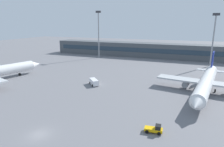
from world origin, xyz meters
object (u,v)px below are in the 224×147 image
object	(u,v)px
floodlight_tower_east	(99,31)
floodlight_tower_west	(214,36)
service_van_white	(94,82)
airplane_mid	(206,83)
baggage_tug_yellow	(155,129)

from	to	relation	value
floodlight_tower_east	floodlight_tower_west	bearing A→B (deg)	-2.27
service_van_white	airplane_mid	bearing A→B (deg)	8.62
floodlight_tower_east	baggage_tug_yellow	bearing A→B (deg)	-57.58
baggage_tug_yellow	floodlight_tower_east	xyz separation A→B (m)	(-48.80, 76.84, 15.64)
floodlight_tower_west	floodlight_tower_east	bearing A→B (deg)	177.73
baggage_tug_yellow	floodlight_tower_east	world-z (taller)	floodlight_tower_east
floodlight_tower_west	service_van_white	bearing A→B (deg)	-129.28
baggage_tug_yellow	service_van_white	bearing A→B (deg)	137.11
floodlight_tower_east	service_van_white	bearing A→B (deg)	-66.48
airplane_mid	floodlight_tower_east	distance (m)	77.24
baggage_tug_yellow	floodlight_tower_west	world-z (taller)	floodlight_tower_west
floodlight_tower_west	floodlight_tower_east	distance (m)	64.25
baggage_tug_yellow	floodlight_tower_west	size ratio (longest dim) A/B	0.14
airplane_mid	service_van_white	size ratio (longest dim) A/B	8.71
airplane_mid	floodlight_tower_west	distance (m)	46.53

